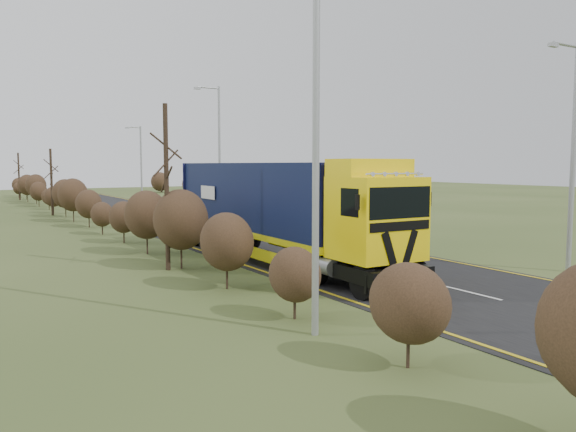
% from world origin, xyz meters
% --- Properties ---
extents(ground, '(160.00, 160.00, 0.00)m').
position_xyz_m(ground, '(0.00, 0.00, 0.00)').
color(ground, '#37481F').
rests_on(ground, ground).
extents(road, '(8.00, 120.00, 0.02)m').
position_xyz_m(road, '(0.00, 10.00, 0.01)').
color(road, black).
rests_on(road, ground).
extents(layby, '(6.00, 18.00, 0.02)m').
position_xyz_m(layby, '(6.50, 20.00, 0.01)').
color(layby, '#2B2826').
rests_on(layby, ground).
extents(lane_markings, '(7.52, 116.00, 0.01)m').
position_xyz_m(lane_markings, '(0.00, 9.69, 0.03)').
color(lane_markings, gold).
rests_on(lane_markings, road).
extents(hedgerow, '(2.24, 102.04, 6.05)m').
position_xyz_m(hedgerow, '(-6.00, 7.89, 1.62)').
color(hedgerow, '#2E2014').
rests_on(hedgerow, ground).
extents(lorry, '(2.83, 14.53, 4.04)m').
position_xyz_m(lorry, '(-2.28, 3.23, 2.29)').
color(lorry, black).
rests_on(lorry, ground).
extents(car_red_hatchback, '(1.63, 3.55, 1.18)m').
position_xyz_m(car_red_hatchback, '(5.19, 16.71, 0.59)').
color(car_red_hatchback, '#941D07').
rests_on(car_red_hatchback, ground).
extents(car_blue_sedan, '(2.66, 4.12, 1.28)m').
position_xyz_m(car_blue_sedan, '(6.44, 24.57, 0.64)').
color(car_blue_sedan, '#0A1139').
rests_on(car_blue_sedan, ground).
extents(streetlight_near, '(1.73, 0.18, 8.11)m').
position_xyz_m(streetlight_near, '(5.71, -3.84, 4.44)').
color(streetlight_near, '#989B9E').
rests_on(streetlight_near, ground).
extents(streetlight_mid, '(2.07, 0.20, 9.75)m').
position_xyz_m(streetlight_mid, '(4.47, 23.79, 5.39)').
color(streetlight_mid, '#989B9E').
rests_on(streetlight_mid, ground).
extents(streetlight_far, '(1.70, 0.18, 7.92)m').
position_xyz_m(streetlight_far, '(4.51, 43.93, 4.34)').
color(streetlight_far, '#989B9E').
rests_on(streetlight_far, ground).
extents(left_pole, '(0.16, 0.16, 9.77)m').
position_xyz_m(left_pole, '(-6.31, -5.35, 4.88)').
color(left_pole, '#989B9E').
rests_on(left_pole, ground).
extents(speed_sign, '(0.72, 0.10, 2.59)m').
position_xyz_m(speed_sign, '(5.60, 11.12, 1.84)').
color(speed_sign, '#989B9E').
rests_on(speed_sign, ground).
extents(warning_board, '(0.71, 0.11, 1.85)m').
position_xyz_m(warning_board, '(4.62, 24.69, 1.12)').
color(warning_board, '#989B9E').
rests_on(warning_board, ground).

